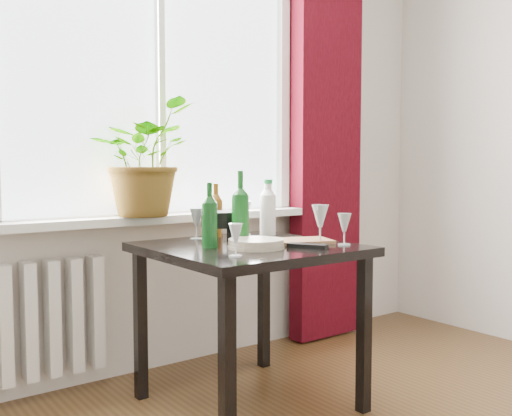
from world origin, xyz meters
TOP-DOWN VIEW (x-y plane):
  - window at (0.00, 2.22)m, footprint 1.72×0.08m
  - windowsill at (0.00, 2.15)m, footprint 1.72×0.20m
  - curtain at (1.12, 2.12)m, footprint 0.50×0.12m
  - radiator at (-0.75, 2.18)m, footprint 0.80×0.10m
  - table at (0.10, 1.55)m, footprint 0.85×0.85m
  - potted_plant at (-0.15, 2.10)m, footprint 0.70×0.68m
  - wine_bottle_left at (-0.09, 1.58)m, footprint 0.08×0.08m
  - wine_bottle_right at (0.08, 1.59)m, footprint 0.10×0.10m
  - bottle_amber at (0.15, 1.90)m, footprint 0.07×0.07m
  - cleaning_bottle at (0.41, 1.81)m, footprint 0.09×0.09m
  - wineglass_front_right at (0.38, 1.38)m, footprint 0.08×0.08m
  - wineglass_far_right at (0.43, 1.28)m, footprint 0.07×0.07m
  - wineglass_back_center at (0.30, 1.86)m, footprint 0.09×0.09m
  - wineglass_back_left at (0.01, 1.86)m, footprint 0.07×0.07m
  - wineglass_front_left at (-0.15, 1.30)m, footprint 0.07×0.07m
  - plate_stack at (0.06, 1.44)m, footprint 0.27×0.27m
  - fondue_pot at (0.06, 1.73)m, footprint 0.23×0.21m
  - tv_remote at (0.24, 1.31)m, footprint 0.13×0.18m
  - cutting_board at (0.32, 1.47)m, footprint 0.34×0.28m

SIDE VIEW (x-z plane):
  - radiator at x=-0.75m, z-range 0.10..0.66m
  - table at x=0.10m, z-range 0.28..1.02m
  - cutting_board at x=0.32m, z-range 0.74..0.76m
  - tv_remote at x=0.24m, z-range 0.74..0.76m
  - plate_stack at x=0.06m, z-range 0.74..0.78m
  - wineglass_front_left at x=-0.15m, z-range 0.74..0.87m
  - fondue_pot at x=0.06m, z-range 0.74..0.88m
  - wineglass_far_right at x=0.43m, z-range 0.74..0.89m
  - wineglass_back_left at x=0.01m, z-range 0.74..0.89m
  - windowsill at x=0.00m, z-range 0.80..0.84m
  - wineglass_back_center at x=0.30m, z-range 0.74..0.92m
  - wineglass_front_right at x=0.38m, z-range 0.74..0.92m
  - bottle_amber at x=0.15m, z-range 0.74..1.02m
  - wine_bottle_left at x=-0.09m, z-range 0.74..1.03m
  - cleaning_bottle at x=0.41m, z-range 0.74..1.03m
  - wine_bottle_right at x=0.08m, z-range 0.74..1.08m
  - potted_plant at x=-0.15m, z-range 0.84..1.43m
  - curtain at x=1.12m, z-range 0.01..2.58m
  - window at x=0.00m, z-range 0.79..2.41m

